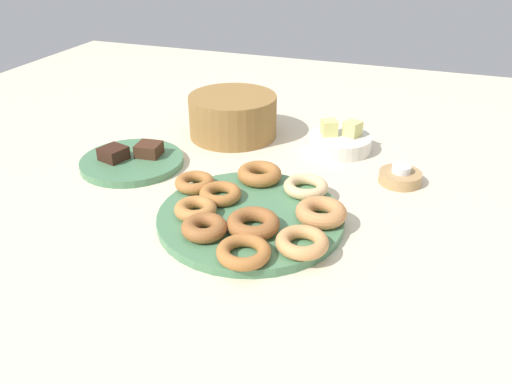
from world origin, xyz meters
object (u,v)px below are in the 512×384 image
(donut_7, at_px, (204,228))
(candle_holder, at_px, (400,177))
(donut_3, at_px, (302,242))
(cake_plate, at_px, (132,162))
(donut_4, at_px, (220,194))
(donut_8, at_px, (321,212))
(basket, at_px, (233,116))
(tealight, at_px, (401,169))
(melon_chunk_right, at_px, (352,129))
(donut_0, at_px, (195,209))
(donut_9, at_px, (195,182))
(donut_5, at_px, (253,224))
(melon_chunk_left, at_px, (329,128))
(donut_plate, at_px, (251,217))
(fruit_bowl, at_px, (339,143))
(brownie_near, at_px, (113,153))
(donut_1, at_px, (306,187))
(donut_2, at_px, (244,252))
(donut_6, at_px, (259,174))
(brownie_far, at_px, (149,149))

(donut_7, xyz_separation_m, candle_holder, (0.30, 0.35, -0.02))
(donut_3, xyz_separation_m, cake_plate, (-0.46, 0.22, -0.02))
(donut_4, relative_size, donut_7, 1.02)
(donut_8, relative_size, basket, 0.42)
(tealight, xyz_separation_m, melon_chunk_right, (-0.13, 0.14, 0.02))
(donut_0, relative_size, donut_7, 0.98)
(donut_9, bearing_deg, donut_7, -58.78)
(donut_8, bearing_deg, donut_9, 173.00)
(donut_5, xyz_separation_m, donut_9, (-0.17, 0.11, -0.00))
(melon_chunk_left, bearing_deg, donut_8, -79.40)
(donut_plate, height_order, fruit_bowl, fruit_bowl)
(candle_holder, bearing_deg, tealight, 0.00)
(candle_holder, bearing_deg, donut_4, -145.17)
(donut_plate, distance_m, fruit_bowl, 0.39)
(donut_8, xyz_separation_m, brownie_near, (-0.51, 0.10, -0.00))
(donut_0, bearing_deg, tealight, 40.94)
(donut_1, bearing_deg, melon_chunk_left, 92.98)
(donut_4, relative_size, basket, 0.37)
(donut_2, height_order, melon_chunk_right, melon_chunk_right)
(donut_plate, xyz_separation_m, donut_2, (0.04, -0.14, 0.02))
(tealight, bearing_deg, melon_chunk_left, 145.54)
(donut_6, height_order, cake_plate, donut_6)
(donut_5, relative_size, brownie_near, 1.77)
(melon_chunk_right, bearing_deg, fruit_bowl, -156.80)
(donut_plate, xyz_separation_m, donut_8, (0.13, 0.02, 0.02))
(basket, bearing_deg, fruit_bowl, 0.59)
(tealight, distance_m, basket, 0.45)
(donut_9, relative_size, brownie_near, 1.52)
(donut_plate, height_order, donut_9, donut_9)
(donut_7, relative_size, fruit_bowl, 0.52)
(donut_7, xyz_separation_m, melon_chunk_right, (0.17, 0.49, 0.02))
(donut_4, relative_size, melon_chunk_left, 2.30)
(donut_1, xyz_separation_m, donut_3, (0.05, -0.19, 0.00))
(cake_plate, bearing_deg, donut_1, -2.79)
(donut_1, height_order, donut_7, donut_7)
(donut_2, relative_size, donut_3, 1.00)
(donut_6, distance_m, cake_plate, 0.31)
(donut_2, height_order, brownie_near, brownie_near)
(donut_plate, height_order, donut_1, donut_1)
(donut_7, xyz_separation_m, fruit_bowl, (0.14, 0.48, -0.01))
(donut_7, height_order, brownie_far, brownie_far)
(donut_plate, xyz_separation_m, candle_holder, (0.25, 0.26, 0.00))
(donut_0, distance_m, donut_7, 0.07)
(donut_2, bearing_deg, candle_holder, 61.85)
(donut_8, relative_size, cake_plate, 0.40)
(donut_5, bearing_deg, tealight, 54.23)
(brownie_far, bearing_deg, donut_9, -32.92)
(donut_2, distance_m, candle_holder, 0.44)
(donut_1, xyz_separation_m, donut_9, (-0.22, -0.06, 0.00))
(donut_8, bearing_deg, basket, 131.65)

